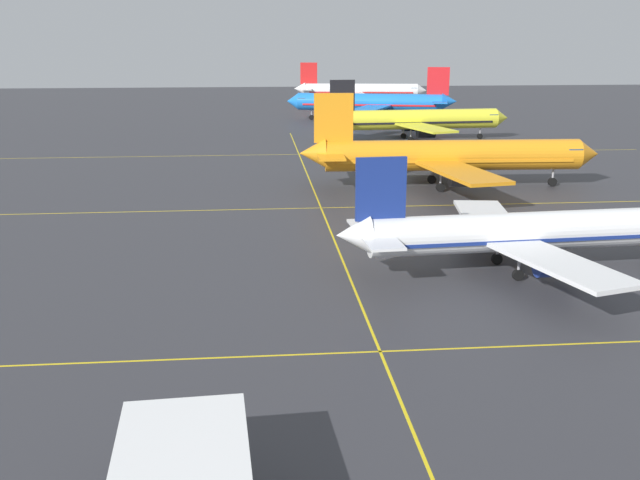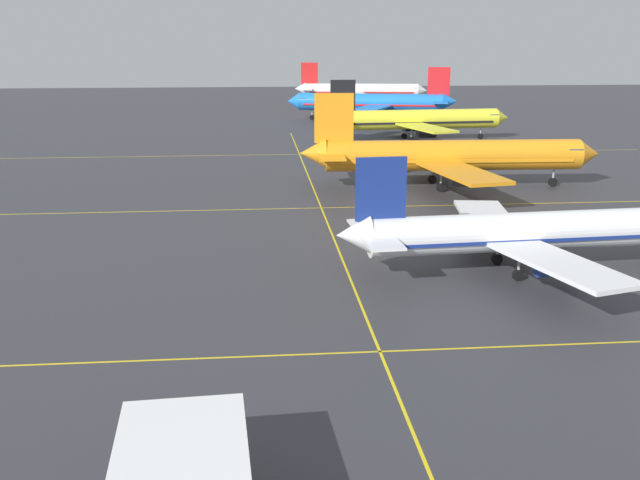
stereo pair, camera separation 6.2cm
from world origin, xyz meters
name	(u,v)px [view 1 (the left image)]	position (x,y,z in m)	size (l,w,h in m)	color
airliner_second_row	(524,232)	(15.08, 54.64, 3.54)	(33.31, 28.68, 10.36)	white
airliner_third_row	(449,156)	(18.21, 91.10, 4.32)	(40.67, 35.13, 12.66)	orange
airliner_far_left_stand	(415,120)	(23.81, 137.32, 4.04)	(38.10, 32.80, 11.84)	yellow
airliner_far_right_stand	(372,103)	(20.91, 172.51, 4.39)	(40.94, 34.83, 12.85)	blue
airliner_distant_taxiway	(359,91)	(24.16, 215.60, 4.22)	(39.75, 33.94, 12.37)	white
taxiway_markings	(342,258)	(0.00, 59.86, 0.00)	(122.96, 181.46, 0.01)	yellow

